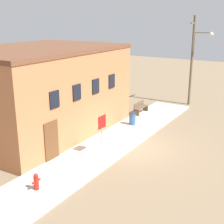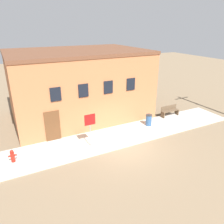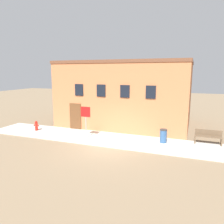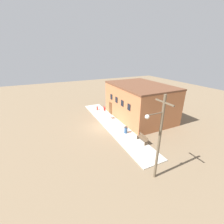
{
  "view_description": "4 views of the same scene",
  "coord_description": "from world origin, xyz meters",
  "px_view_note": "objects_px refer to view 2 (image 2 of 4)",
  "views": [
    {
      "loc": [
        -15.14,
        -7.71,
        7.37
      ],
      "look_at": [
        -0.21,
        1.49,
        2.0
      ],
      "focal_mm": 50.0,
      "sensor_mm": 36.0,
      "label": 1
    },
    {
      "loc": [
        -6.39,
        -10.53,
        7.38
      ],
      "look_at": [
        -0.21,
        1.49,
        2.0
      ],
      "focal_mm": 35.0,
      "sensor_mm": 36.0,
      "label": 2
    },
    {
      "loc": [
        4.92,
        -12.1,
        4.67
      ],
      "look_at": [
        -0.21,
        1.49,
        2.0
      ],
      "focal_mm": 35.0,
      "sensor_mm": 36.0,
      "label": 3
    },
    {
      "loc": [
        18.42,
        -7.37,
        10.2
      ],
      "look_at": [
        -0.21,
        1.49,
        2.0
      ],
      "focal_mm": 24.0,
      "sensor_mm": 36.0,
      "label": 4
    }
  ],
  "objects_px": {
    "fire_hydrant": "(12,156)",
    "bench": "(170,111)",
    "stop_sign": "(90,124)",
    "trash_bin": "(149,120)"
  },
  "relations": [
    {
      "from": "fire_hydrant",
      "to": "bench",
      "type": "height_order",
      "value": "bench"
    },
    {
      "from": "fire_hydrant",
      "to": "stop_sign",
      "type": "relative_size",
      "value": 0.35
    },
    {
      "from": "stop_sign",
      "to": "bench",
      "type": "distance_m",
      "value": 8.16
    },
    {
      "from": "fire_hydrant",
      "to": "trash_bin",
      "type": "bearing_deg",
      "value": 2.79
    },
    {
      "from": "stop_sign",
      "to": "bench",
      "type": "bearing_deg",
      "value": 11.62
    },
    {
      "from": "bench",
      "to": "trash_bin",
      "type": "height_order",
      "value": "bench"
    },
    {
      "from": "trash_bin",
      "to": "stop_sign",
      "type": "bearing_deg",
      "value": -170.3
    },
    {
      "from": "fire_hydrant",
      "to": "stop_sign",
      "type": "height_order",
      "value": "stop_sign"
    },
    {
      "from": "fire_hydrant",
      "to": "stop_sign",
      "type": "distance_m",
      "value": 4.77
    },
    {
      "from": "fire_hydrant",
      "to": "trash_bin",
      "type": "height_order",
      "value": "trash_bin"
    }
  ]
}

